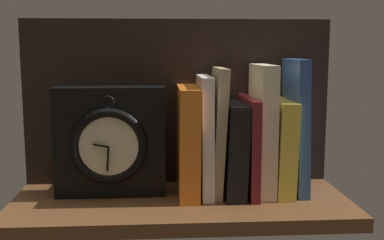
{
  "coord_description": "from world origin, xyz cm",
  "views": [
    {
      "loc": [
        -3.79,
        -85.9,
        27.84
      ],
      "look_at": [
        2.34,
        3.53,
        14.38
      ],
      "focal_mm": 44.57,
      "sensor_mm": 36.0,
      "label": 1
    }
  ],
  "objects": [
    {
      "name": "ground_plane",
      "position": [
        0.0,
        0.0,
        -1.25
      ],
      "size": [
        62.82,
        25.53,
        2.5
      ],
      "primitive_type": "cube",
      "color": "brown"
    },
    {
      "name": "book_black_skeptic",
      "position": [
        10.3,
        3.53,
        8.8
      ],
      "size": [
        4.4,
        15.28,
        17.73
      ],
      "primitive_type": "cube",
      "rotation": [
        0.0,
        0.04,
        0.0
      ],
      "color": "black",
      "rests_on": "ground_plane"
    },
    {
      "name": "book_blue_modern",
      "position": [
        22.52,
        3.53,
        12.94
      ],
      "size": [
        2.86,
        12.42,
        25.93
      ],
      "primitive_type": "cube",
      "rotation": [
        0.0,
        -0.03,
        0.0
      ],
      "color": "#2D4C8E",
      "rests_on": "ground_plane"
    },
    {
      "name": "book_white_catcher",
      "position": [
        4.83,
        3.53,
        11.37
      ],
      "size": [
        2.37,
        13.93,
        22.75
      ],
      "primitive_type": "cube",
      "rotation": [
        0.0,
        -0.01,
        0.0
      ],
      "color": "silver",
      "rests_on": "ground_plane"
    },
    {
      "name": "book_orange_pandolfini",
      "position": [
        1.56,
        3.53,
        10.34
      ],
      "size": [
        3.94,
        15.93,
        20.71
      ],
      "primitive_type": "cube",
      "rotation": [
        0.0,
        0.01,
        0.0
      ],
      "color": "orange",
      "rests_on": "ground_plane"
    },
    {
      "name": "back_panel",
      "position": [
        0.0,
        12.16,
        16.89
      ],
      "size": [
        62.82,
        1.2,
        33.79
      ],
      "primitive_type": "cube",
      "color": "black",
      "rests_on": "ground_plane"
    },
    {
      "name": "framed_clock",
      "position": [
        -13.2,
        3.61,
        10.34
      ],
      "size": [
        20.75,
        7.24,
        20.75
      ],
      "color": "black",
      "rests_on": "ground_plane"
    },
    {
      "name": "book_cream_twain",
      "position": [
        15.95,
        3.53,
        12.43
      ],
      "size": [
        3.06,
        13.75,
        24.85
      ],
      "primitive_type": "cube",
      "rotation": [
        0.0,
        0.0,
        0.0
      ],
      "color": "beige",
      "rests_on": "ground_plane"
    },
    {
      "name": "book_tan_shortstories",
      "position": [
        7.19,
        3.53,
        12.13
      ],
      "size": [
        3.19,
        12.56,
        24.33
      ],
      "primitive_type": "cube",
      "rotation": [
        0.0,
        0.05,
        0.0
      ],
      "color": "tan",
      "rests_on": "ground_plane"
    },
    {
      "name": "book_yellow_seinlanguage",
      "position": [
        19.47,
        3.53,
        9.04
      ],
      "size": [
        3.78,
        14.46,
        18.15
      ],
      "primitive_type": "cube",
      "rotation": [
        0.0,
        0.02,
        0.0
      ],
      "color": "gold",
      "rests_on": "ground_plane"
    },
    {
      "name": "book_maroon_dawkins",
      "position": [
        13.29,
        3.53,
        9.29
      ],
      "size": [
        1.8,
        16.07,
        18.6
      ],
      "primitive_type": "cube",
      "rotation": [
        0.0,
        -0.01,
        0.0
      ],
      "color": "maroon",
      "rests_on": "ground_plane"
    }
  ]
}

